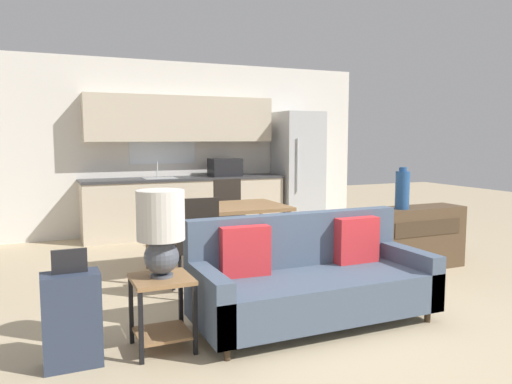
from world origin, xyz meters
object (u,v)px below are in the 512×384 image
(dining_chair_near_left, at_px, (195,242))
(suitcase, at_px, (72,319))
(vase, at_px, (402,190))
(dining_table, at_px, (217,212))
(refrigerator, at_px, (298,170))
(side_table, at_px, (162,301))
(table_lamp, at_px, (161,227))
(couch, at_px, (310,281))
(credenza, at_px, (416,237))
(dining_chair_far_right, at_px, (232,212))

(dining_chair_near_left, relative_size, suitcase, 1.21)
(vase, height_order, suitcase, vase)
(dining_table, relative_size, vase, 3.31)
(refrigerator, height_order, side_table, refrigerator)
(dining_table, bearing_deg, dining_chair_near_left, -122.12)
(dining_chair_near_left, bearing_deg, table_lamp, 65.88)
(couch, distance_m, credenza, 2.21)
(table_lamp, height_order, vase, vase)
(side_table, xyz_separation_m, vase, (2.96, 0.99, 0.58))
(credenza, height_order, vase, vase)
(refrigerator, relative_size, suitcase, 2.45)
(refrigerator, xyz_separation_m, vase, (-0.31, -3.02, -0.04))
(credenza, relative_size, vase, 2.47)
(side_table, distance_m, dining_chair_far_right, 3.12)
(refrigerator, relative_size, credenza, 1.67)
(dining_chair_near_left, bearing_deg, suitcase, 46.87)
(suitcase, bearing_deg, refrigerator, 46.11)
(dining_chair_near_left, bearing_deg, dining_table, -118.02)
(side_table, bearing_deg, suitcase, -177.50)
(dining_table, distance_m, table_lamp, 2.16)
(refrigerator, bearing_deg, dining_chair_far_right, -142.47)
(refrigerator, height_order, table_lamp, refrigerator)
(refrigerator, distance_m, dining_chair_far_right, 2.20)
(credenza, relative_size, dining_chair_far_right, 1.21)
(vase, height_order, dining_chair_near_left, vase)
(side_table, distance_m, dining_chair_near_left, 1.22)
(couch, xyz_separation_m, side_table, (-1.24, -0.05, 0.01))
(vase, relative_size, dining_chair_near_left, 0.49)
(side_table, xyz_separation_m, dining_chair_near_left, (0.57, 1.07, 0.18))
(dining_chair_far_right, bearing_deg, table_lamp, -126.84)
(dining_table, relative_size, suitcase, 1.97)
(couch, bearing_deg, side_table, -177.67)
(vase, bearing_deg, dining_chair_near_left, 178.23)
(refrigerator, xyz_separation_m, table_lamp, (-3.27, -4.00, -0.08))
(table_lamp, distance_m, credenza, 3.41)
(table_lamp, relative_size, suitcase, 0.78)
(dining_chair_far_right, bearing_deg, vase, -57.37)
(refrigerator, bearing_deg, table_lamp, -129.25)
(side_table, bearing_deg, dining_table, 60.05)
(side_table, xyz_separation_m, dining_chair_far_right, (1.56, 2.70, 0.18))
(vase, bearing_deg, refrigerator, 84.06)
(credenza, height_order, dining_chair_far_right, dining_chair_far_right)
(table_lamp, relative_size, credenza, 0.53)
(table_lamp, height_order, dining_chair_near_left, table_lamp)
(credenza, xyz_separation_m, dining_chair_far_right, (-1.65, 1.66, 0.17))
(refrigerator, xyz_separation_m, side_table, (-3.28, -4.01, -0.62))
(refrigerator, bearing_deg, vase, -95.94)
(couch, relative_size, dining_chair_far_right, 2.05)
(side_table, bearing_deg, refrigerator, 50.76)
(dining_table, xyz_separation_m, dining_chair_near_left, (-0.50, -0.80, -0.15))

